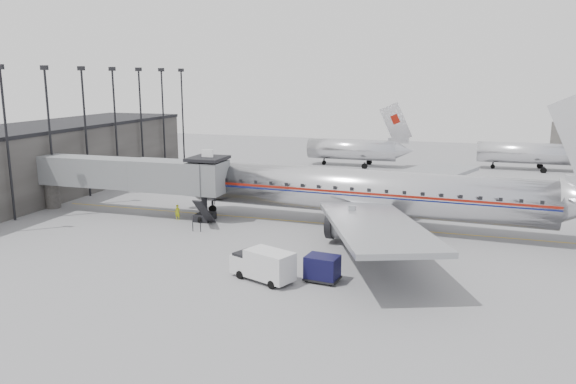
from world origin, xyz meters
The scene contains 12 objects.
ground centered at (0.00, 0.00, 0.00)m, with size 160.00×160.00×0.00m, color slate.
terminal centered at (-34.00, 10.00, 4.00)m, with size 12.00×46.00×8.00m, color #33302E.
apron_line centered at (3.00, 6.00, 0.01)m, with size 0.15×60.00×0.01m, color gold.
jet_bridge centered at (-16.66, 3.67, 4.18)m, with size 21.00×6.20×7.10m.
floodlight_masts centered at (-27.50, 13.00, 8.36)m, with size 0.90×42.25×15.25m.
distant_aircraft_near centered at (-1.79, 42.00, 2.73)m, with size 16.39×3.20×10.26m.
distant_aircraft_mid centered at (24.21, 46.00, 2.73)m, with size 16.39×3.20×10.26m.
airliner centered at (6.85, 5.91, 3.41)m, with size 42.88×39.66×13.55m.
service_van centered at (1.97, -10.39, 1.19)m, with size 5.14×3.53×2.26m.
baggage_cart_navy centered at (6.00, -9.32, 0.98)m, with size 2.55×2.06×1.85m.
baggage_cart_white centered at (8.61, -2.16, 0.90)m, with size 2.25×1.77×1.70m.
ramp_worker centered at (-12.00, 3.00, 0.77)m, with size 0.56×0.37×1.53m, color #B8C617.
Camera 1 is at (14.90, -45.72, 14.21)m, focal length 35.00 mm.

